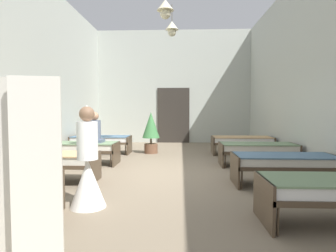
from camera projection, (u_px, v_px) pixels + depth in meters
The scene contains 12 objects.
ground_plane at pixel (166, 175), 6.49m from camera, with size 7.27×12.99×0.10m, color #7A6B56.
room_shell at pixel (169, 72), 7.76m from camera, with size 7.07×12.59×4.91m.
bed_left_row_1 at pixel (48, 160), 5.62m from camera, with size 1.90×0.84×0.57m.
bed_right_row_1 at pixel (284, 162), 5.41m from camera, with size 1.90×0.84×0.57m.
bed_left_row_2 at pixel (81, 148), 7.51m from camera, with size 1.90×0.84×0.57m.
bed_right_row_2 at pixel (258, 149), 7.31m from camera, with size 1.90×0.84×0.57m.
bed_left_row_3 at pixel (101, 140), 9.41m from camera, with size 1.90×0.84×0.57m.
bed_right_row_3 at pixel (242, 141), 9.21m from camera, with size 1.90×0.84×0.57m.
nurse_near_aisle at pixel (88, 171), 4.16m from camera, with size 0.52×0.52×1.49m.
patient_seated_primary at pixel (6, 152), 3.70m from camera, with size 0.44×0.44×0.80m.
patient_seated_secondary at pixel (95, 131), 7.51m from camera, with size 0.44×0.44×0.80m.
potted_plant at pixel (151, 129), 9.45m from camera, with size 0.57×0.57×1.36m.
Camera 1 is at (0.32, -6.41, 1.41)m, focal length 30.66 mm.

